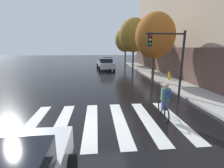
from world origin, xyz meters
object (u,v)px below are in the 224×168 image
object	(u,v)px
street_tree_mid	(134,35)
cyclist	(165,101)
fire_hydrant	(169,76)
street_tree_near	(155,36)
sedan_far	(107,60)
sedan_mid	(105,64)
traffic_light_near	(170,53)
street_tree_far	(126,40)

from	to	relation	value
street_tree_mid	cyclist	bearing A→B (deg)	-97.71
fire_hydrant	street_tree_near	bearing A→B (deg)	-171.33
sedan_far	street_tree_mid	distance (m)	9.16
sedan_mid	traffic_light_near	bearing A→B (deg)	-76.57
cyclist	fire_hydrant	xyz separation A→B (m)	(3.92, 7.91, -0.31)
cyclist	traffic_light_near	xyz separation A→B (m)	(1.45, 2.92, 2.02)
sedan_far	street_tree_near	world-z (taller)	street_tree_near
sedan_mid	street_tree_near	xyz separation A→B (m)	(3.97, -8.87, 3.33)
sedan_mid	traffic_light_near	world-z (taller)	traffic_light_near
sedan_mid	street_tree_mid	distance (m)	5.64
cyclist	street_tree_near	world-z (taller)	street_tree_near
sedan_far	fire_hydrant	size ratio (longest dim) A/B	5.54
sedan_far	cyclist	size ratio (longest dim) A/B	2.54
cyclist	traffic_light_near	size ratio (longest dim) A/B	0.41
street_tree_near	street_tree_mid	size ratio (longest dim) A/B	0.87
traffic_light_near	street_tree_mid	xyz separation A→B (m)	(0.71, 13.00, 1.97)
fire_hydrant	street_tree_mid	world-z (taller)	street_tree_mid
street_tree_near	street_tree_mid	bearing A→B (deg)	90.12
sedan_far	traffic_light_near	xyz separation A→B (m)	(2.60, -20.51, 2.09)
sedan_mid	fire_hydrant	size ratio (longest dim) A/B	6.35
street_tree_near	street_tree_far	world-z (taller)	street_tree_far
sedan_mid	street_tree_mid	bearing A→B (deg)	-8.52
fire_hydrant	street_tree_near	size ratio (longest dim) A/B	0.13
traffic_light_near	fire_hydrant	size ratio (longest dim) A/B	5.38
sedan_mid	sedan_far	bearing A→B (deg)	84.70
sedan_far	street_tree_mid	size ratio (longest dim) A/B	0.60
sedan_far	street_tree_near	size ratio (longest dim) A/B	0.70
cyclist	street_tree_mid	world-z (taller)	street_tree_mid
sedan_mid	sedan_far	size ratio (longest dim) A/B	1.14
sedan_mid	street_tree_far	bearing A→B (deg)	56.24
cyclist	traffic_light_near	bearing A→B (deg)	63.63
sedan_mid	street_tree_far	xyz separation A→B (m)	(4.00, 5.99, 3.64)
traffic_light_near	street_tree_near	bearing A→B (deg)	81.27
sedan_far	street_tree_mid	xyz separation A→B (m)	(3.31, -7.51, 4.07)
traffic_light_near	street_tree_near	size ratio (longest dim) A/B	0.68
sedan_far	street_tree_far	size ratio (longest dim) A/B	0.65
fire_hydrant	cyclist	bearing A→B (deg)	-116.36
traffic_light_near	street_tree_far	xyz separation A→B (m)	(0.76, 19.57, 1.64)
sedan_mid	fire_hydrant	world-z (taller)	sedan_mid
sedan_mid	street_tree_near	bearing A→B (deg)	-65.88
cyclist	sedan_mid	bearing A→B (deg)	96.21
sedan_far	cyclist	bearing A→B (deg)	-87.18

